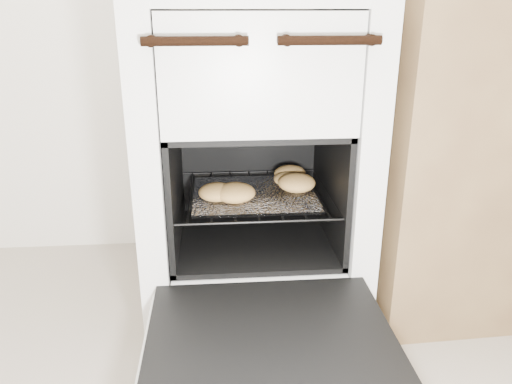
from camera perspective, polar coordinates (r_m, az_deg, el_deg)
stove at (r=1.47m, az=-0.48°, el=3.84°), size 0.61×0.67×0.93m
oven_door at (r=1.13m, az=1.60°, el=-16.28°), size 0.55×0.42×0.04m
oven_rack at (r=1.44m, az=-0.27°, el=-0.21°), size 0.44×0.42×0.01m
foil_sheet at (r=1.42m, az=-0.20°, el=-0.27°), size 0.34×0.30×0.01m
baked_rolls at (r=1.43m, az=1.34°, el=1.02°), size 0.37×0.29×0.05m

